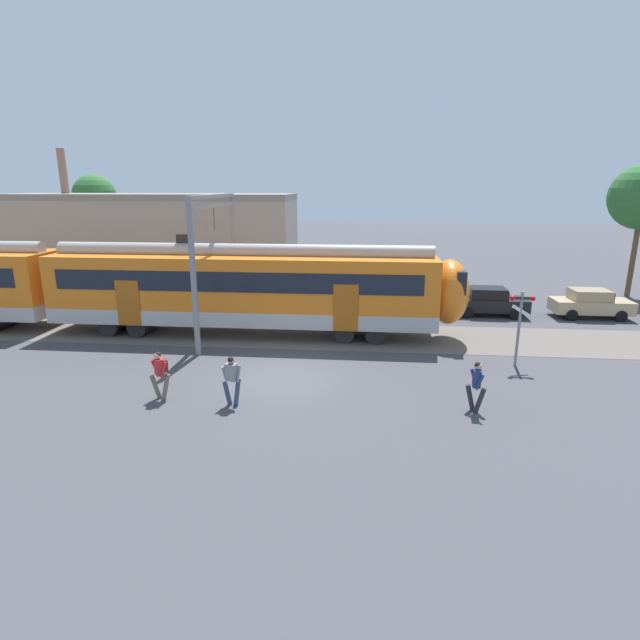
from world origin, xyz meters
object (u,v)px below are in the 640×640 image
pedestrian_red (160,371)px  parked_car_black (489,301)px  pedestrian_grey (232,377)px  parked_car_tan (591,303)px  crossing_signal (520,317)px  pedestrian_navy (476,383)px

pedestrian_red → parked_car_black: size_ratio=0.41×
pedestrian_grey → parked_car_tan: pedestrian_grey is taller
parked_car_black → crossing_signal: crossing_signal is taller
pedestrian_grey → crossing_signal: crossing_signal is taller
pedestrian_navy → parked_car_tan: (8.55, 12.48, -0.18)m
pedestrian_navy → parked_car_tan: size_ratio=0.42×
pedestrian_red → pedestrian_navy: bearing=-0.1°
pedestrian_navy → crossing_signal: size_ratio=0.56×
pedestrian_grey → pedestrian_navy: bearing=1.8°
pedestrian_navy → parked_car_black: (3.21, 12.47, -0.18)m
pedestrian_grey → parked_car_tan: bearing=38.0°
parked_car_black → crossing_signal: size_ratio=1.35×
parked_car_black → parked_car_tan: bearing=0.2°
pedestrian_navy → parked_car_tan: pedestrian_navy is taller
pedestrian_red → parked_car_black: 18.33m
parked_car_tan → crossing_signal: (-6.08, -8.06, 1.23)m
pedestrian_grey → pedestrian_navy: (7.75, 0.24, 0.00)m
pedestrian_grey → pedestrian_red: bearing=174.2°
pedestrian_red → crossing_signal: 13.50m
pedestrian_grey → parked_car_tan: size_ratio=0.42×
pedestrian_grey → parked_car_black: 16.78m
pedestrian_red → crossing_signal: (12.71, 4.41, 1.02)m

